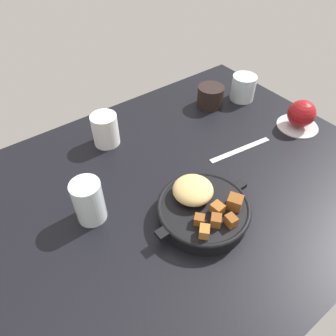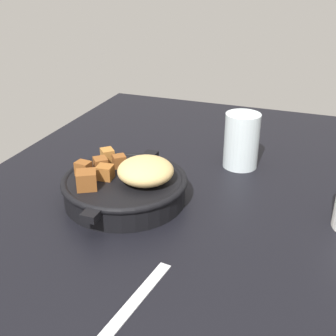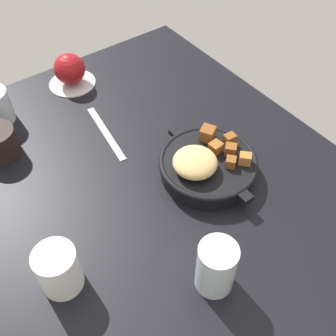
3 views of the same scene
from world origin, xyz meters
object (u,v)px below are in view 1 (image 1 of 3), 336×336
object	(u,v)px
red_apple	(302,114)
water_glass_tall	(89,201)
water_glass_short	(243,88)
cast_iron_skillet	(202,208)
coffee_mug_dark	(210,96)
white_creamer_pitcher	(105,130)
butter_knife	(241,150)

from	to	relation	value
red_apple	water_glass_tall	bearing A→B (deg)	174.17
water_glass_short	cast_iron_skillet	bearing A→B (deg)	-145.92
coffee_mug_dark	red_apple	bearing A→B (deg)	-61.14
water_glass_short	white_creamer_pitcher	bearing A→B (deg)	172.01
water_glass_tall	coffee_mug_dark	world-z (taller)	water_glass_tall
red_apple	water_glass_short	distance (cm)	21.93
water_glass_tall	coffee_mug_dark	size ratio (longest dim) A/B	1.27
butter_knife	water_glass_short	distance (cm)	28.26
cast_iron_skillet	water_glass_tall	distance (cm)	25.79
white_creamer_pitcher	coffee_mug_dark	distance (cm)	37.87
water_glass_short	red_apple	bearing A→B (deg)	-83.56
water_glass_tall	white_creamer_pitcher	world-z (taller)	water_glass_tall
butter_knife	coffee_mug_dark	bearing A→B (deg)	77.35
butter_knife	cast_iron_skillet	bearing A→B (deg)	-148.51
cast_iron_skillet	water_glass_short	world-z (taller)	water_glass_short
red_apple	white_creamer_pitcher	xyz separation A→B (cm)	(-51.77, 28.71, -0.05)
water_glass_tall	white_creamer_pitcher	distance (cm)	27.02
cast_iron_skillet	coffee_mug_dark	xyz separation A→B (cm)	(33.10, 33.96, 0.30)
red_apple	cast_iron_skillet	bearing A→B (deg)	-169.83
coffee_mug_dark	cast_iron_skillet	bearing A→B (deg)	-134.27
red_apple	water_glass_tall	distance (cm)	68.09
butter_knife	water_glass_tall	xyz separation A→B (cm)	(-45.13, 4.52, 5.32)
water_glass_short	coffee_mug_dark	bearing A→B (deg)	162.25
butter_knife	white_creamer_pitcher	size ratio (longest dim) A/B	2.18
coffee_mug_dark	butter_knife	bearing A→B (deg)	-110.30
butter_knife	coffee_mug_dark	world-z (taller)	coffee_mug_dark
white_creamer_pitcher	red_apple	bearing A→B (deg)	-29.01
butter_knife	water_glass_short	xyz separation A→B (cm)	(20.14, 19.39, 4.07)
coffee_mug_dark	water_glass_short	world-z (taller)	water_glass_short
cast_iron_skillet	water_glass_tall	bearing A→B (deg)	143.23
cast_iron_skillet	butter_knife	xyz separation A→B (cm)	(24.55, 10.85, -2.93)
water_glass_tall	water_glass_short	distance (cm)	66.95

